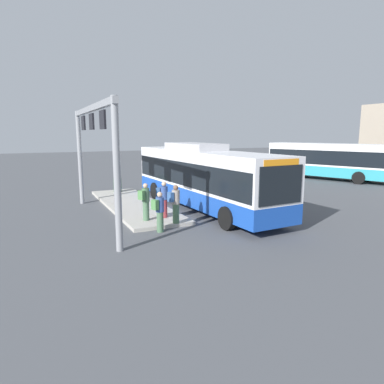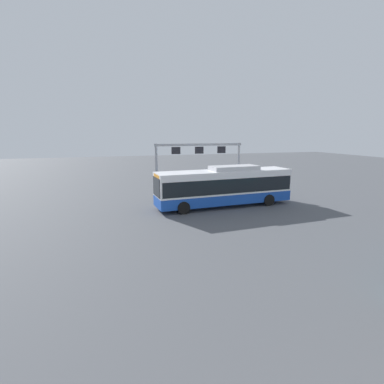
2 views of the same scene
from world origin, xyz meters
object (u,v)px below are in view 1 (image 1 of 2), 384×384
Objects in this scene: person_waiting_near at (145,201)px; person_waiting_far at (163,198)px; person_waiting_mid at (159,211)px; bus_main at (202,175)px; bus_background_left at (328,159)px; trash_bin at (118,185)px; person_boarding at (175,203)px.

person_waiting_far is (-0.17, 0.92, 0.00)m from person_waiting_near.
bus_main is at bearing 20.48° from person_waiting_mid.
trash_bin is (-0.65, -18.35, -1.17)m from bus_background_left.
person_waiting_mid is at bearing -51.20° from bus_main.
person_boarding is at bearing 93.19° from bus_background_left.
bus_main is 1.14× the size of bus_background_left.
person_boarding and person_waiting_far have the same top height.
bus_main reaches higher than trash_bin.
person_waiting_far is (-1.64, 0.81, 0.16)m from person_waiting_mid.
person_waiting_near is at bearing -140.67° from person_waiting_far.
bus_main is at bearing 26.96° from trash_bin.
person_waiting_near is at bearing -4.67° from trash_bin.
person_waiting_near is 7.98m from trash_bin.
person_waiting_mid is at bearing 93.29° from bus_background_left.
bus_main is at bearing 58.25° from person_waiting_far.
bus_main reaches higher than bus_background_left.
person_boarding is 1.01m from person_waiting_mid.
person_waiting_near is (-1.02, -1.01, 0.00)m from person_boarding.
bus_background_left is 6.27× the size of person_waiting_mid.
person_waiting_mid is at bearing -113.35° from person_waiting_near.
trash_bin is (-6.15, -3.13, -1.20)m from bus_main.
bus_main is 4.98m from person_waiting_mid.
bus_main is 7.14× the size of person_boarding.
person_waiting_far is at bearing -63.34° from bus_main.
person_waiting_mid is 1.83m from person_waiting_far.
person_waiting_mid reaches higher than trash_bin.
person_waiting_mid is (1.47, 0.12, -0.16)m from person_waiting_near.
person_waiting_near reaches higher than trash_bin.
bus_main is 7.14× the size of person_waiting_near.
bus_background_left is 19.44m from person_waiting_far.
person_waiting_near is at bearing -67.52° from bus_main.
person_boarding is 1.19m from person_waiting_far.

